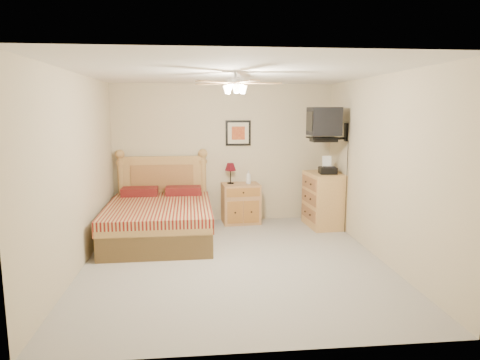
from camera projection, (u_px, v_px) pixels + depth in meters
name	position (u px, v px, depth m)	size (l,w,h in m)	color
floor	(234.00, 261.00, 5.83)	(4.50, 4.50, 0.00)	gray
ceiling	(234.00, 73.00, 5.43)	(4.00, 4.50, 0.04)	white
wall_back	(223.00, 153.00, 7.84)	(4.00, 0.04, 2.50)	#C0B18D
wall_front	(259.00, 209.00, 3.42)	(4.00, 0.04, 2.50)	#C0B18D
wall_left	(78.00, 172.00, 5.43)	(0.04, 4.50, 2.50)	#C0B18D
wall_right	(380.00, 168.00, 5.83)	(0.04, 4.50, 2.50)	#C0B18D
bed	(159.00, 198.00, 6.71)	(1.59, 2.08, 1.35)	#AD7F46
nightstand	(241.00, 203.00, 7.77)	(0.66, 0.50, 0.72)	#A57549
table_lamp	(230.00, 173.00, 7.72)	(0.20, 0.20, 0.38)	#560D17
lotion_bottle	(248.00, 177.00, 7.69)	(0.09, 0.09, 0.24)	silver
framed_picture	(238.00, 133.00, 7.79)	(0.46, 0.04, 0.46)	black
dresser	(324.00, 200.00, 7.51)	(0.56, 0.81, 0.95)	#AD803B
fax_machine	(328.00, 165.00, 7.31)	(0.28, 0.30, 0.30)	black
magazine_lower	(319.00, 170.00, 7.70)	(0.22, 0.30, 0.03)	beige
magazine_upper	(321.00, 169.00, 7.71)	(0.18, 0.24, 0.02)	gray
wall_tv	(333.00, 124.00, 7.03)	(0.56, 0.46, 0.58)	black
ceiling_fan	(236.00, 83.00, 5.25)	(1.14, 1.14, 0.28)	silver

